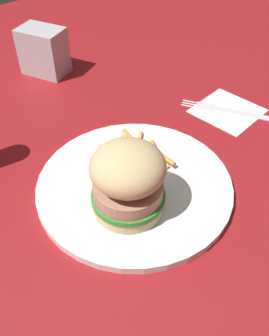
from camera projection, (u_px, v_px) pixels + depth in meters
ground_plane at (135, 181)px, 0.57m from camera, size 1.60×1.60×0.00m
plate at (135, 186)px, 0.56m from camera, size 0.29×0.29×0.01m
sandwich at (128, 180)px, 0.48m from camera, size 0.10×0.10×0.10m
fries_pile at (139, 152)px, 0.60m from camera, size 0.08×0.12×0.01m
napkin at (227, 111)px, 0.70m from camera, size 0.12×0.12×0.00m
fork at (227, 109)px, 0.70m from camera, size 0.11×0.15×0.00m
napkin_dispenser at (44, 51)px, 0.78m from camera, size 0.09×0.11×0.09m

